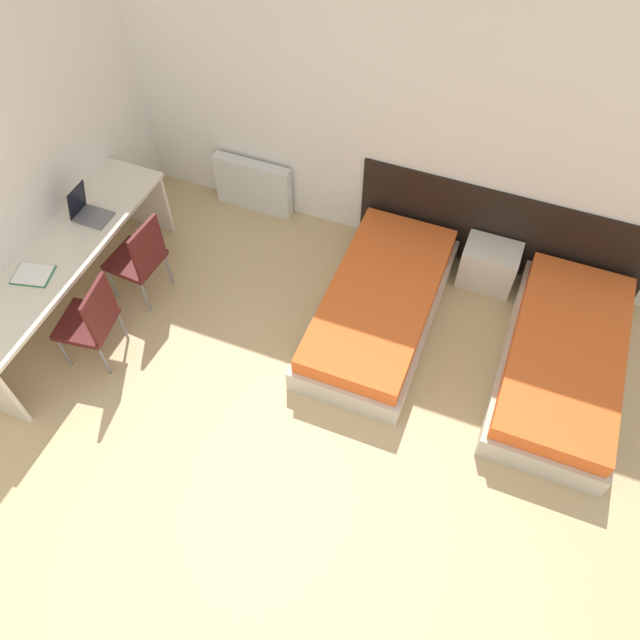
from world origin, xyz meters
TOP-DOWN VIEW (x-y plane):
  - ground_plane at (0.00, 0.00)m, footprint 20.00×20.00m
  - wall_back at (0.00, 3.63)m, footprint 6.04×0.05m
  - wall_left at (-2.54, 1.80)m, footprint 0.05×4.60m
  - headboard_panel at (1.13, 3.59)m, footprint 2.66×0.03m
  - bed_near_window at (0.33, 2.57)m, footprint 0.96×1.98m
  - bed_near_door at (1.93, 2.57)m, footprint 0.96×1.98m
  - nightstand at (1.13, 3.38)m, footprint 0.50×0.35m
  - radiator at (-1.33, 3.51)m, footprint 0.81×0.12m
  - desk at (-2.22, 1.72)m, footprint 0.60×2.37m
  - chair_near_laptop at (-1.75, 2.09)m, footprint 0.46×0.46m
  - chair_near_notebook at (-1.75, 1.35)m, footprint 0.48×0.48m
  - laptop at (-2.22, 2.16)m, footprint 0.31×0.23m
  - open_notebook at (-2.26, 1.42)m, footprint 0.35×0.30m

SIDE VIEW (x-z plane):
  - ground_plane at x=0.00m, z-range 0.00..0.00m
  - bed_near_window at x=0.33m, z-range -0.01..0.40m
  - bed_near_door at x=1.93m, z-range -0.01..0.40m
  - nightstand at x=1.13m, z-range 0.00..0.44m
  - radiator at x=-1.33m, z-range 0.00..0.58m
  - headboard_panel at x=1.13m, z-range 0.00..0.90m
  - chair_near_laptop at x=-1.75m, z-range 0.04..0.94m
  - chair_near_notebook at x=-1.75m, z-range 0.04..0.94m
  - desk at x=-2.22m, z-range 0.22..0.97m
  - open_notebook at x=-2.26m, z-range 0.75..0.76m
  - laptop at x=-2.22m, z-range 0.66..0.97m
  - wall_back at x=0.00m, z-range 0.00..2.70m
  - wall_left at x=-2.54m, z-range 0.00..2.70m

